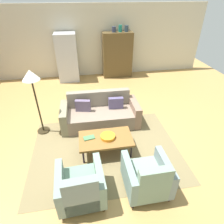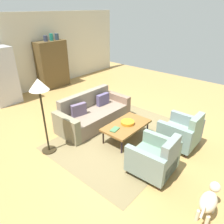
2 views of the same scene
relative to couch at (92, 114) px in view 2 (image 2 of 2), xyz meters
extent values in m
plane|color=#B0884B|center=(0.00, -0.53, -0.29)|extent=(11.71, 11.71, 0.00)
cube|color=beige|center=(0.00, 3.70, 1.11)|extent=(9.76, 0.12, 2.80)
cube|color=olive|center=(0.00, -1.14, -0.28)|extent=(3.40, 2.60, 0.01)
cube|color=#806E5D|center=(0.00, -0.09, -0.08)|extent=(1.75, 0.92, 0.42)
cube|color=slate|center=(0.00, 0.27, 0.14)|extent=(1.74, 0.20, 0.86)
cube|color=#866955|center=(0.96, -0.10, 0.02)|extent=(0.19, 0.90, 0.62)
cube|color=gray|center=(-0.96, -0.08, 0.02)|extent=(0.19, 0.90, 0.62)
cube|color=#534B6E|center=(0.45, 0.01, 0.29)|extent=(0.41, 0.14, 0.32)
cube|color=#5F516B|center=(-0.45, 0.02, 0.29)|extent=(0.42, 0.20, 0.32)
cylinder|color=black|center=(-0.53, -0.91, -0.11)|extent=(0.04, 0.04, 0.35)
cylinder|color=black|center=(0.53, -0.91, -0.11)|extent=(0.04, 0.04, 0.35)
cylinder|color=black|center=(-0.53, -1.47, -0.11)|extent=(0.04, 0.04, 0.35)
cylinder|color=black|center=(0.53, -1.47, -0.11)|extent=(0.04, 0.04, 0.35)
cube|color=brown|center=(0.00, -1.19, 0.09)|extent=(1.20, 0.70, 0.05)
cylinder|color=#302418|center=(-0.96, -1.96, -0.24)|extent=(0.05, 0.05, 0.10)
cylinder|color=#322920|center=(-0.28, -1.93, -0.24)|extent=(0.05, 0.05, 0.10)
cylinder|color=#38281E|center=(-0.92, -2.64, -0.24)|extent=(0.05, 0.05, 0.10)
cylinder|color=#3B240F|center=(-0.24, -2.61, -0.24)|extent=(0.05, 0.05, 0.10)
cube|color=slate|center=(-0.60, -2.29, -0.04)|extent=(0.60, 0.83, 0.30)
cube|color=gray|center=(-0.58, -2.62, 0.20)|extent=(0.57, 0.17, 0.78)
cube|color=gray|center=(-0.94, -2.30, 0.09)|extent=(0.16, 0.80, 0.56)
cube|color=gray|center=(-0.26, -2.27, 0.09)|extent=(0.16, 0.80, 0.56)
cylinder|color=#3B1A12|center=(0.26, -1.95, -0.24)|extent=(0.05, 0.05, 0.10)
cylinder|color=#322218|center=(0.94, -1.94, -0.24)|extent=(0.05, 0.05, 0.10)
cylinder|color=#301F1B|center=(0.26, -2.63, -0.24)|extent=(0.05, 0.05, 0.10)
cylinder|color=#381D16|center=(0.94, -2.62, -0.24)|extent=(0.05, 0.05, 0.10)
cube|color=gray|center=(0.60, -2.29, -0.04)|extent=(0.57, 0.80, 0.30)
cube|color=gray|center=(0.60, -2.62, 0.20)|extent=(0.56, 0.14, 0.78)
cube|color=gray|center=(0.26, -2.29, 0.09)|extent=(0.13, 0.80, 0.56)
cube|color=gray|center=(0.94, -2.28, 0.09)|extent=(0.13, 0.80, 0.56)
cylinder|color=orange|center=(0.05, -1.19, 0.15)|extent=(0.33, 0.33, 0.07)
cube|color=#46774B|center=(-0.37, -1.13, 0.13)|extent=(0.27, 0.18, 0.02)
cube|color=brown|center=(1.13, 3.35, 0.61)|extent=(1.20, 0.50, 1.80)
cube|color=#432D12|center=(0.83, 3.61, 0.61)|extent=(0.56, 0.01, 1.51)
cube|color=#482525|center=(1.43, 3.61, 0.61)|extent=(0.56, 0.01, 1.51)
cylinder|color=#2D354D|center=(0.98, 3.35, 1.61)|extent=(0.15, 0.15, 0.20)
cylinder|color=#1A7666|center=(1.23, 3.35, 1.64)|extent=(0.13, 0.13, 0.26)
cylinder|color=#2D3F4F|center=(1.48, 3.35, 1.63)|extent=(0.15, 0.15, 0.24)
cube|color=#B7BABF|center=(-0.91, 3.25, 0.64)|extent=(0.80, 0.70, 1.85)
cylinder|color=#2E2515|center=(-1.55, -0.16, -0.27)|extent=(0.32, 0.32, 0.03)
cylinder|color=black|center=(-1.55, -0.16, 0.47)|extent=(0.04, 0.04, 1.45)
cone|color=silver|center=(-1.55, -0.16, 1.31)|extent=(0.40, 0.40, 0.24)
cylinder|color=beige|center=(-0.78, -3.38, -0.19)|extent=(0.06, 0.06, 0.20)
cylinder|color=beige|center=(-0.78, -3.52, -0.19)|extent=(0.06, 0.06, 0.20)
cylinder|color=beige|center=(-1.08, -3.39, -0.19)|extent=(0.06, 0.06, 0.20)
cylinder|color=beige|center=(-1.07, -3.53, -0.19)|extent=(0.06, 0.06, 0.20)
ellipsoid|color=beige|center=(-0.93, -3.46, 0.03)|extent=(0.43, 0.25, 0.24)
sphere|color=beige|center=(-0.64, -3.45, 0.10)|extent=(0.17, 0.17, 0.17)
cylinder|color=beige|center=(-1.20, -3.46, 0.07)|extent=(0.13, 0.04, 0.17)
camera|label=1|loc=(-0.41, -4.46, 2.94)|focal=30.70mm
camera|label=2|loc=(-3.57, -3.81, 2.68)|focal=33.76mm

